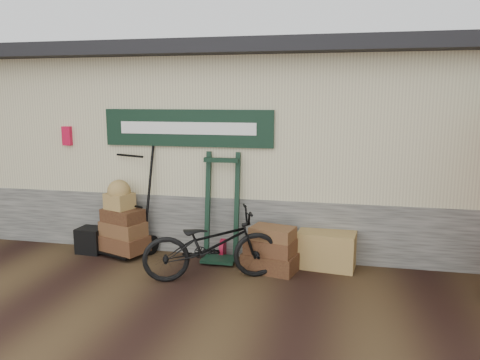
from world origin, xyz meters
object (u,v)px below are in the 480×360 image
(green_barrow, at_px, (221,207))
(suitcase_stack, at_px, (270,248))
(porter_trolley, at_px, (132,198))
(wicker_hamper, at_px, (327,249))
(black_trunk, at_px, (91,240))
(bicycle, at_px, (211,241))

(green_barrow, xyz_separation_m, suitcase_stack, (0.78, -0.30, -0.48))
(porter_trolley, relative_size, wicker_hamper, 2.18)
(suitcase_stack, distance_m, black_trunk, 2.87)
(porter_trolley, distance_m, black_trunk, 0.94)
(green_barrow, bearing_deg, wicker_hamper, 0.47)
(suitcase_stack, distance_m, wicker_hamper, 0.83)
(wicker_hamper, bearing_deg, black_trunk, -177.70)
(black_trunk, height_order, bicycle, bicycle)
(green_barrow, bearing_deg, bicycle, -85.70)
(suitcase_stack, relative_size, black_trunk, 1.85)
(porter_trolley, distance_m, green_barrow, 1.45)
(suitcase_stack, xyz_separation_m, bicycle, (-0.72, -0.47, 0.21))
(black_trunk, bearing_deg, suitcase_stack, -3.63)
(green_barrow, distance_m, bicycle, 0.82)
(wicker_hamper, height_order, black_trunk, wicker_hamper)
(suitcase_stack, bearing_deg, porter_trolley, 171.25)
(green_barrow, distance_m, suitcase_stack, 0.97)
(wicker_hamper, bearing_deg, porter_trolley, 179.71)
(porter_trolley, distance_m, suitcase_stack, 2.32)
(porter_trolley, height_order, black_trunk, porter_trolley)
(porter_trolley, distance_m, wicker_hamper, 3.05)
(black_trunk, distance_m, bicycle, 2.26)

